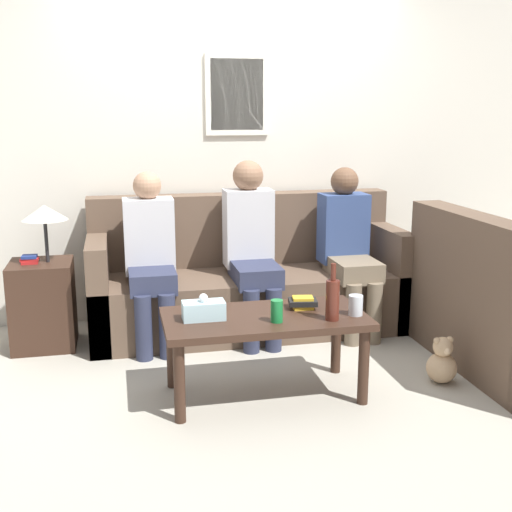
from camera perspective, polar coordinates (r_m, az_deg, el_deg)
name	(u,v)px	position (r m, az deg, el deg)	size (l,w,h in m)	color
ground_plane	(262,349)	(4.40, 0.57, -8.29)	(16.00, 16.00, 0.00)	#ADA899
wall_back	(236,148)	(5.01, -1.77, 9.58)	(9.00, 0.08, 2.60)	silver
couch_main	(248,283)	(4.75, -0.75, -2.41)	(2.28, 0.80, 0.97)	brown
couch_side	(508,315)	(4.31, 21.50, -4.90)	(0.80, 1.38, 0.97)	brown
coffee_table	(265,327)	(3.59, 0.79, -6.30)	(1.13, 0.57, 0.47)	#382319
side_table_with_lamp	(43,297)	(4.59, -18.39, -3.46)	(0.41, 0.41, 0.98)	#382319
wine_bottle	(333,299)	(3.49, 6.82, -3.79)	(0.07, 0.07, 0.31)	#562319
drinking_glass	(356,305)	(3.60, 8.85, -4.35)	(0.08, 0.08, 0.11)	silver
book_stack	(303,303)	(3.70, 4.18, -4.15)	(0.18, 0.15, 0.07)	gold
soda_can	(277,311)	(3.45, 1.86, -4.91)	(0.07, 0.07, 0.12)	#197A38
tissue_box	(204,310)	(3.50, -4.68, -4.80)	(0.23, 0.12, 0.14)	silver
person_left	(150,253)	(4.40, -9.37, 0.24)	(0.34, 0.57, 1.18)	#2D334C
person_middle	(252,243)	(4.51, -0.40, 1.12)	(0.34, 0.63, 1.24)	#2D334C
person_right	(348,244)	(4.69, 8.22, 1.05)	(0.34, 0.62, 1.18)	#756651
teddy_bear	(442,363)	(4.01, 16.19, -9.10)	(0.18, 0.18, 0.28)	tan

